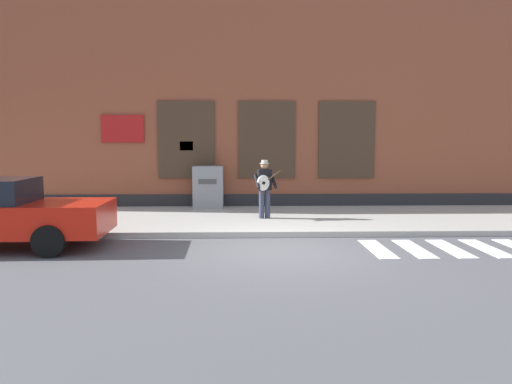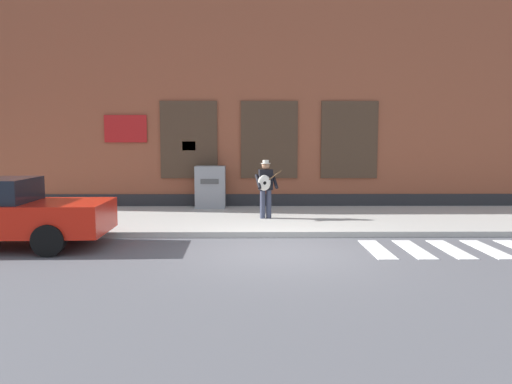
# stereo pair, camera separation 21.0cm
# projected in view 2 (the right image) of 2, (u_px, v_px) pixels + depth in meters

# --- Properties ---
(ground_plane) EXTENTS (160.00, 160.00, 0.00)m
(ground_plane) POSITION_uv_depth(u_px,v_px,m) (280.00, 252.00, 10.55)
(ground_plane) COLOR #56565B
(sidewalk) EXTENTS (28.00, 4.83, 0.15)m
(sidewalk) POSITION_uv_depth(u_px,v_px,m) (272.00, 219.00, 14.42)
(sidewalk) COLOR #ADAAA3
(sidewalk) RESTS_ON ground
(building_backdrop) EXTENTS (28.00, 4.06, 9.12)m
(building_backdrop) POSITION_uv_depth(u_px,v_px,m) (267.00, 80.00, 18.35)
(building_backdrop) COLOR brown
(building_backdrop) RESTS_ON ground
(crosswalk) EXTENTS (5.20, 1.90, 0.01)m
(crosswalk) POSITION_uv_depth(u_px,v_px,m) (487.00, 249.00, 10.78)
(crosswalk) COLOR silver
(crosswalk) RESTS_ON ground
(busker) EXTENTS (0.76, 0.61, 1.65)m
(busker) POSITION_uv_depth(u_px,v_px,m) (266.00, 185.00, 14.03)
(busker) COLOR #33384C
(busker) RESTS_ON sidewalk
(utility_box) EXTENTS (0.97, 0.60, 1.37)m
(utility_box) POSITION_uv_depth(u_px,v_px,m) (210.00, 187.00, 16.27)
(utility_box) COLOR gray
(utility_box) RESTS_ON sidewalk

